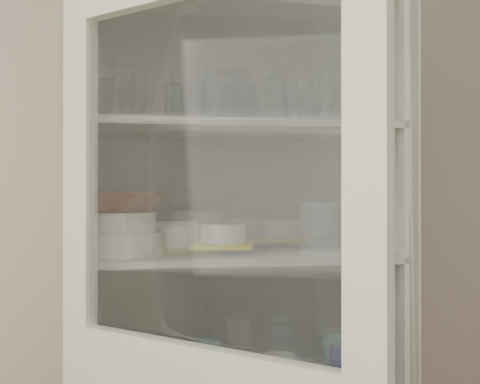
# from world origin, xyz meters

# --- Properties ---
(wall_back) EXTENTS (3.60, 0.02, 2.60)m
(wall_back) POSITION_xyz_m (0.00, 1.50, 1.30)
(wall_back) COLOR #BDB1A2
(wall_back) RESTS_ON ground
(pantry_cabinet) EXTENTS (1.00, 0.45, 2.10)m
(pantry_cabinet) POSITION_xyz_m (0.20, 1.34, 0.94)
(pantry_cabinet) COLOR silver
(pantry_cabinet) RESTS_ON floor
(tumbler_0) EXTENTS (0.08, 0.08, 0.15)m
(tumbler_0) POSITION_xyz_m (-0.15, 1.14, 1.74)
(tumbler_0) COLOR silver
(tumbler_0) RESTS_ON shelf_glass
(tumbler_1) EXTENTS (0.08, 0.08, 0.14)m
(tumbler_1) POSITION_xyz_m (-0.11, 1.15, 1.73)
(tumbler_1) COLOR silver
(tumbler_1) RESTS_ON shelf_glass
(tumbler_2) EXTENTS (0.08, 0.08, 0.15)m
(tumbler_2) POSITION_xyz_m (0.16, 1.17, 1.74)
(tumbler_2) COLOR silver
(tumbler_2) RESTS_ON shelf_glass
(tumbler_3) EXTENTS (0.08, 0.08, 0.13)m
(tumbler_3) POSITION_xyz_m (0.10, 1.14, 1.72)
(tumbler_3) COLOR silver
(tumbler_3) RESTS_ON shelf_glass
(tumbler_4) EXTENTS (0.08, 0.08, 0.15)m
(tumbler_4) POSITION_xyz_m (0.43, 1.13, 1.74)
(tumbler_4) COLOR silver
(tumbler_4) RESTS_ON shelf_glass
(tumbler_5) EXTENTS (0.07, 0.07, 0.13)m
(tumbler_5) POSITION_xyz_m (0.39, 1.14, 1.73)
(tumbler_5) COLOR silver
(tumbler_5) RESTS_ON shelf_glass
(tumbler_6) EXTENTS (0.09, 0.09, 0.15)m
(tumbler_6) POSITION_xyz_m (0.55, 1.11, 1.73)
(tumbler_6) COLOR silver
(tumbler_6) RESTS_ON shelf_glass
(tumbler_7) EXTENTS (0.09, 0.09, 0.13)m
(tumbler_7) POSITION_xyz_m (-0.21, 1.26, 1.73)
(tumbler_7) COLOR silver
(tumbler_7) RESTS_ON shelf_glass
(tumbler_8) EXTENTS (0.07, 0.07, 0.13)m
(tumbler_8) POSITION_xyz_m (-0.01, 1.28, 1.73)
(tumbler_8) COLOR silver
(tumbler_8) RESTS_ON shelf_glass
(tumbler_9) EXTENTS (0.09, 0.09, 0.14)m
(tumbler_9) POSITION_xyz_m (0.22, 1.25, 1.73)
(tumbler_9) COLOR silver
(tumbler_9) RESTS_ON shelf_glass
(tumbler_10) EXTENTS (0.09, 0.09, 0.15)m
(tumbler_10) POSITION_xyz_m (0.17, 1.26, 1.73)
(tumbler_10) COLOR silver
(tumbler_10) RESTS_ON shelf_glass
(tumbler_11) EXTENTS (0.08, 0.08, 0.14)m
(tumbler_11) POSITION_xyz_m (0.37, 1.24, 1.73)
(tumbler_11) COLOR silver
(tumbler_11) RESTS_ON shelf_glass
(goblet_0) EXTENTS (0.07, 0.07, 0.16)m
(goblet_0) POSITION_xyz_m (-0.17, 1.36, 1.74)
(goblet_0) COLOR silver
(goblet_0) RESTS_ON shelf_glass
(goblet_1) EXTENTS (0.08, 0.08, 0.17)m
(goblet_1) POSITION_xyz_m (0.17, 1.37, 1.75)
(goblet_1) COLOR silver
(goblet_1) RESTS_ON shelf_glass
(goblet_2) EXTENTS (0.08, 0.08, 0.18)m
(goblet_2) POSITION_xyz_m (0.23, 1.38, 1.75)
(goblet_2) COLOR silver
(goblet_2) RESTS_ON shelf_glass
(goblet_3) EXTENTS (0.08, 0.08, 0.18)m
(goblet_3) POSITION_xyz_m (0.52, 1.38, 1.75)
(goblet_3) COLOR silver
(goblet_3) RESTS_ON shelf_glass
(plate_stack_front) EXTENTS (0.24, 0.24, 0.07)m
(plate_stack_front) POSITION_xyz_m (-0.16, 1.21, 1.30)
(plate_stack_front) COLOR white
(plate_stack_front) RESTS_ON shelf_plates
(plate_stack_back) EXTENTS (0.21, 0.21, 0.10)m
(plate_stack_back) POSITION_xyz_m (-0.03, 1.38, 1.31)
(plate_stack_back) COLOR white
(plate_stack_back) RESTS_ON shelf_plates
(cream_bowl) EXTENTS (0.25, 0.25, 0.06)m
(cream_bowl) POSITION_xyz_m (-0.16, 1.21, 1.36)
(cream_bowl) COLOR white
(cream_bowl) RESTS_ON plate_stack_front
(terracotta_bowl) EXTENTS (0.25, 0.25, 0.06)m
(terracotta_bowl) POSITION_xyz_m (-0.16, 1.21, 1.42)
(terracotta_bowl) COLOR brown
(terracotta_bowl) RESTS_ON cream_bowl
(glass_platter) EXTENTS (0.37, 0.37, 0.02)m
(glass_platter) POSITION_xyz_m (0.14, 1.25, 1.27)
(glass_platter) COLOR silver
(glass_platter) RESTS_ON shelf_plates
(yellow_trivet) EXTENTS (0.22, 0.22, 0.01)m
(yellow_trivet) POSITION_xyz_m (0.14, 1.25, 1.28)
(yellow_trivet) COLOR yellow
(yellow_trivet) RESTS_ON glass_platter
(white_ramekin) EXTENTS (0.17, 0.17, 0.06)m
(white_ramekin) POSITION_xyz_m (0.14, 1.25, 1.32)
(white_ramekin) COLOR white
(white_ramekin) RESTS_ON yellow_trivet
(grey_bowl_stack) EXTENTS (0.14, 0.14, 0.16)m
(grey_bowl_stack) POSITION_xyz_m (0.61, 1.28, 1.34)
(grey_bowl_stack) COLOR silver
(grey_bowl_stack) RESTS_ON shelf_plates
(mug_blue) EXTENTS (0.16, 0.16, 0.10)m
(mug_blue) POSITION_xyz_m (0.55, 1.24, 0.91)
(mug_blue) COLOR navy
(mug_blue) RESTS_ON shelf_mugs
(mug_teal) EXTENTS (0.14, 0.14, 0.11)m
(mug_teal) POSITION_xyz_m (0.53, 1.32, 0.91)
(mug_teal) COLOR teal
(mug_teal) RESTS_ON shelf_mugs
(mug_white) EXTENTS (0.12, 0.12, 0.10)m
(mug_white) POSITION_xyz_m (0.31, 1.17, 0.91)
(mug_white) COLOR white
(mug_white) RESTS_ON shelf_mugs
(teal_jar) EXTENTS (0.09, 0.09, 0.10)m
(teal_jar) POSITION_xyz_m (0.10, 1.32, 0.91)
(teal_jar) COLOR teal
(teal_jar) RESTS_ON shelf_mugs
(measuring_cups) EXTENTS (0.10, 0.10, 0.04)m
(measuring_cups) POSITION_xyz_m (-0.14, 1.20, 0.88)
(measuring_cups) COLOR silver
(measuring_cups) RESTS_ON shelf_mugs
(white_canister) EXTENTS (0.10, 0.10, 0.12)m
(white_canister) POSITION_xyz_m (-0.06, 1.30, 0.92)
(white_canister) COLOR white
(white_canister) RESTS_ON shelf_mugs
(tumbler_12) EXTENTS (0.06, 0.06, 0.13)m
(tumbler_12) POSITION_xyz_m (0.30, 1.17, 1.73)
(tumbler_12) COLOR silver
(tumbler_12) RESTS_ON shelf_glass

